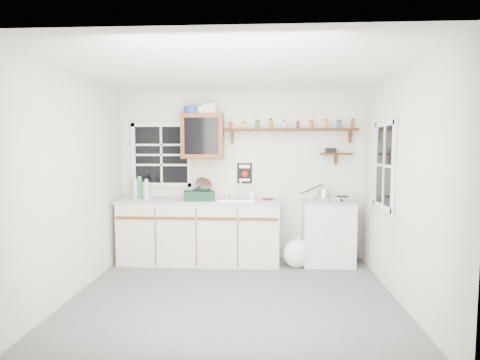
# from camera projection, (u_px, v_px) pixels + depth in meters

# --- Properties ---
(room) EXTENTS (3.64, 3.24, 2.54)m
(room) POSITION_uv_depth(u_px,v_px,m) (233.00, 186.00, 4.39)
(room) COLOR #575759
(room) RESTS_ON ground
(main_cabinet) EXTENTS (2.31, 0.63, 0.92)m
(main_cabinet) POSITION_uv_depth(u_px,v_px,m) (200.00, 231.00, 5.78)
(main_cabinet) COLOR #BDB29D
(main_cabinet) RESTS_ON floor
(right_cabinet) EXTENTS (0.73, 0.57, 0.91)m
(right_cabinet) POSITION_uv_depth(u_px,v_px,m) (328.00, 232.00, 5.71)
(right_cabinet) COLOR silver
(right_cabinet) RESTS_ON floor
(sink) EXTENTS (0.52, 0.44, 0.29)m
(sink) POSITION_uv_depth(u_px,v_px,m) (237.00, 199.00, 5.72)
(sink) COLOR silver
(sink) RESTS_ON main_cabinet
(upper_cabinet) EXTENTS (0.60, 0.32, 0.65)m
(upper_cabinet) POSITION_uv_depth(u_px,v_px,m) (203.00, 136.00, 5.81)
(upper_cabinet) COLOR brown
(upper_cabinet) RESTS_ON wall_back
(upper_cabinet_clutter) EXTENTS (0.46, 0.24, 0.14)m
(upper_cabinet_clutter) POSITION_uv_depth(u_px,v_px,m) (199.00, 109.00, 5.78)
(upper_cabinet_clutter) COLOR #1B35B5
(upper_cabinet_clutter) RESTS_ON upper_cabinet
(spice_shelf) EXTENTS (1.91, 0.18, 0.35)m
(spice_shelf) POSITION_uv_depth(u_px,v_px,m) (291.00, 129.00, 5.80)
(spice_shelf) COLOR black
(spice_shelf) RESTS_ON wall_back
(secondary_shelf) EXTENTS (0.45, 0.16, 0.24)m
(secondary_shelf) POSITION_uv_depth(u_px,v_px,m) (334.00, 153.00, 5.80)
(secondary_shelf) COLOR black
(secondary_shelf) RESTS_ON wall_back
(warning_sign) EXTENTS (0.22, 0.02, 0.30)m
(warning_sign) POSITION_uv_depth(u_px,v_px,m) (245.00, 173.00, 5.96)
(warning_sign) COLOR black
(warning_sign) RESTS_ON wall_back
(window_back) EXTENTS (0.93, 0.03, 0.98)m
(window_back) POSITION_uv_depth(u_px,v_px,m) (161.00, 155.00, 6.01)
(window_back) COLOR black
(window_back) RESTS_ON wall_back
(window_right) EXTENTS (0.03, 0.78, 1.08)m
(window_right) POSITION_uv_depth(u_px,v_px,m) (385.00, 166.00, 4.82)
(window_right) COLOR black
(window_right) RESTS_ON wall_back
(water_bottles) EXTENTS (0.26, 0.15, 0.32)m
(water_bottles) POSITION_uv_depth(u_px,v_px,m) (140.00, 189.00, 5.80)
(water_bottles) COLOR silver
(water_bottles) RESTS_ON main_cabinet
(dish_rack) EXTENTS (0.48, 0.40, 0.32)m
(dish_rack) POSITION_uv_depth(u_px,v_px,m) (200.00, 193.00, 5.69)
(dish_rack) COLOR black
(dish_rack) RESTS_ON main_cabinet
(soap_bottle) EXTENTS (0.10, 0.10, 0.19)m
(soap_bottle) POSITION_uv_depth(u_px,v_px,m) (252.00, 192.00, 5.78)
(soap_bottle) COLOR white
(soap_bottle) RESTS_ON main_cabinet
(rag) EXTENTS (0.16, 0.15, 0.02)m
(rag) POSITION_uv_depth(u_px,v_px,m) (268.00, 199.00, 5.69)
(rag) COLOR maroon
(rag) RESTS_ON main_cabinet
(hotplate) EXTENTS (0.54, 0.33, 0.08)m
(hotplate) POSITION_uv_depth(u_px,v_px,m) (333.00, 199.00, 5.64)
(hotplate) COLOR silver
(hotplate) RESTS_ON right_cabinet
(saucepan) EXTENTS (0.41, 0.19, 0.18)m
(saucepan) POSITION_uv_depth(u_px,v_px,m) (323.00, 193.00, 5.64)
(saucepan) COLOR silver
(saucepan) RESTS_ON hotplate
(trash_bag) EXTENTS (0.40, 0.36, 0.46)m
(trash_bag) POSITION_uv_depth(u_px,v_px,m) (297.00, 253.00, 5.58)
(trash_bag) COLOR white
(trash_bag) RESTS_ON floor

